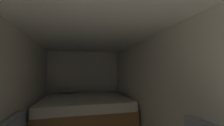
% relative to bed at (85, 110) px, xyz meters
% --- Properties ---
extents(wall_back, '(2.52, 0.05, 2.15)m').
position_rel_bed_xyz_m(wall_back, '(0.00, 1.04, 0.71)').
color(wall_back, silver).
rests_on(wall_back, ground).
extents(wall_left, '(0.05, 5.23, 2.15)m').
position_rel_bed_xyz_m(wall_left, '(-1.23, -1.60, 0.71)').
color(wall_left, silver).
rests_on(wall_left, ground).
extents(wall_right, '(0.05, 5.23, 2.15)m').
position_rel_bed_xyz_m(wall_right, '(1.24, -1.60, 0.71)').
color(wall_right, silver).
rests_on(wall_right, ground).
extents(ceiling_slab, '(2.52, 5.23, 0.05)m').
position_rel_bed_xyz_m(ceiling_slab, '(0.00, -1.60, 1.81)').
color(ceiling_slab, white).
rests_on(ceiling_slab, wall_left).
extents(bed, '(2.30, 1.93, 0.88)m').
position_rel_bed_xyz_m(bed, '(0.00, 0.00, 0.00)').
color(bed, olive).
rests_on(bed, ground).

